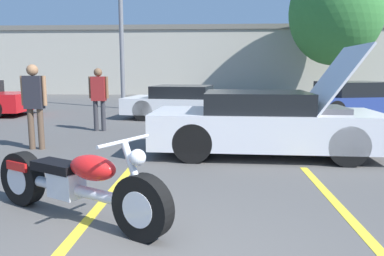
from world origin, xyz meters
The scene contains 10 objects.
parking_stripe_middle centered at (-0.85, 0.82, 0.00)m, with size 0.12×5.65×0.01m, color yellow.
parking_stripe_back centered at (1.99, 0.82, 0.00)m, with size 0.12×5.65×0.01m, color yellow.
far_building centered at (0.00, 23.53, 2.34)m, with size 32.00×4.20×4.40m.
tree_background centered at (6.88, 18.36, 4.61)m, with size 4.84×4.84×7.41m.
motorcycle centered at (-0.97, 1.31, 0.39)m, with size 2.25×1.30×0.95m.
show_car_hood_open centered at (1.49, 4.63, 0.60)m, with size 4.27×1.95×2.04m.
parked_car_mid_row centered at (-0.41, 9.85, 0.53)m, with size 4.25×2.48×1.08m.
parked_car_right_row centered at (5.41, 10.72, 0.57)m, with size 4.91×3.07×1.20m.
spectator_by_show_car centered at (-3.09, 4.82, 1.02)m, with size 0.52×0.22×1.71m.
spectator_midground centered at (-2.51, 7.18, 0.97)m, with size 0.52×0.22×1.64m.
Camera 1 is at (0.50, -2.45, 1.60)m, focal length 35.00 mm.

